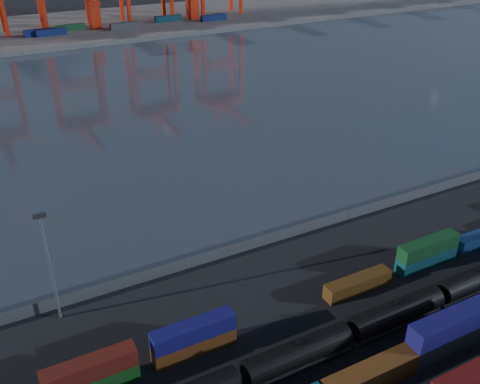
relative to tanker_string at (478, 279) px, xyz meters
name	(u,v)px	position (x,y,z in m)	size (l,w,h in m)	color
ground	(354,367)	(-24.72, -3.22, -2.28)	(700.00, 700.00, 0.00)	black
harbor_water	(113,108)	(-24.72, 101.78, -2.28)	(700.00, 700.00, 0.00)	#303A45
far_quay	(44,31)	(-24.72, 206.78, -1.28)	(700.00, 70.00, 2.00)	#514F4C
container_row_north	(325,292)	(-20.93, 8.29, -0.38)	(140.35, 2.21, 4.71)	navy
tanker_string	(478,279)	(0.00, 0.00, 0.00)	(138.82, 3.18, 4.55)	black
waterfront_fence	(246,246)	(-24.72, 24.78, -1.28)	(160.12, 0.12, 2.20)	#595B5E
yard_light_mast	(49,262)	(-54.72, 22.78, 7.01)	(1.60, 0.40, 16.60)	slate
quay_containers	(20,35)	(-35.72, 192.24, 1.02)	(172.58, 10.99, 2.60)	navy
straddle_carriers	(39,19)	(-27.22, 196.78, 5.54)	(140.00, 7.00, 11.10)	red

